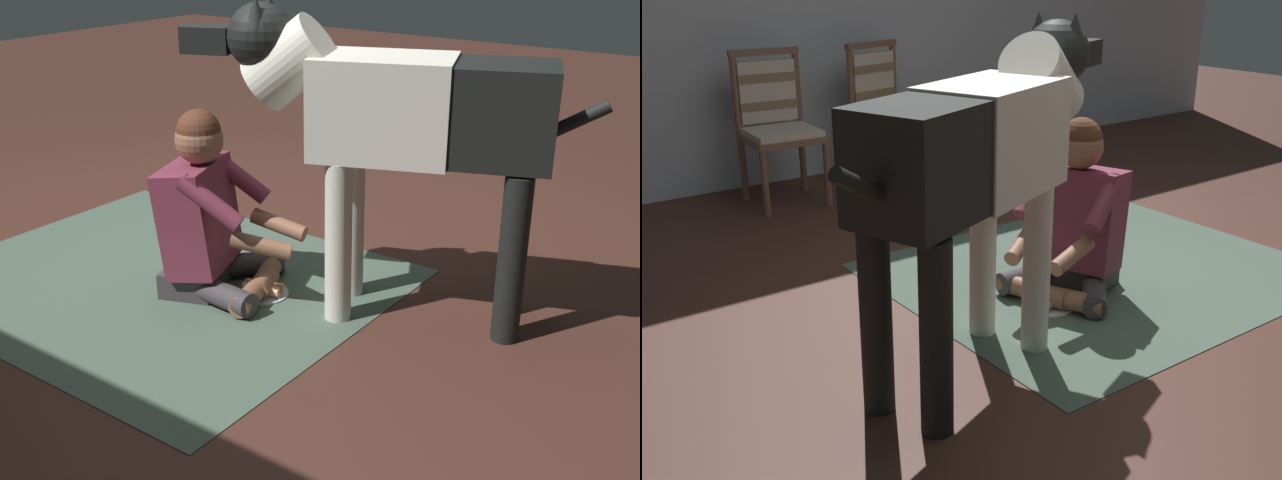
% 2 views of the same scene
% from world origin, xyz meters
% --- Properties ---
extents(ground_plane, '(14.95, 14.95, 0.00)m').
position_xyz_m(ground_plane, '(0.00, 0.00, 0.00)').
color(ground_plane, '#45261E').
extents(area_rug, '(2.06, 1.72, 0.01)m').
position_xyz_m(area_rug, '(0.18, 0.32, 0.00)').
color(area_rug, '#46594B').
rests_on(area_rug, ground).
extents(person_sitting_on_floor, '(0.69, 0.61, 0.84)m').
position_xyz_m(person_sitting_on_floor, '(-0.09, 0.24, 0.34)').
color(person_sitting_on_floor, '#3B3539').
rests_on(person_sitting_on_floor, ground).
extents(large_dog, '(1.61, 0.74, 1.31)m').
position_xyz_m(large_dog, '(-0.86, -0.05, 0.85)').
color(large_dog, silver).
rests_on(large_dog, ground).
extents(hot_dog_on_plate, '(0.23, 0.23, 0.06)m').
position_xyz_m(hot_dog_on_plate, '(-0.31, 0.15, 0.03)').
color(hot_dog_on_plate, silver).
rests_on(hot_dog_on_plate, ground).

